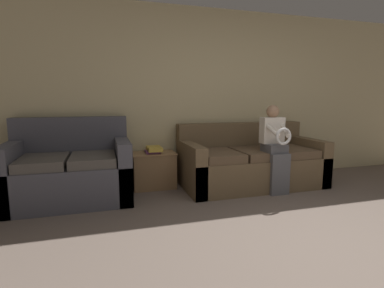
% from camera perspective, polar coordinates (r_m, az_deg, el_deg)
% --- Properties ---
extents(ground_plane, '(14.00, 14.00, 0.00)m').
position_cam_1_polar(ground_plane, '(2.63, 28.90, -20.48)').
color(ground_plane, '#6B5B51').
extents(wall_back, '(7.62, 0.06, 2.55)m').
position_cam_1_polar(wall_back, '(4.66, 4.94, 9.01)').
color(wall_back, '#C6B789').
rests_on(wall_back, ground_plane).
extents(couch_main, '(1.98, 0.97, 0.88)m').
position_cam_1_polar(couch_main, '(4.41, 10.99, -3.62)').
color(couch_main, brown).
rests_on(couch_main, ground_plane).
extents(couch_side, '(1.41, 0.95, 1.00)m').
position_cam_1_polar(couch_side, '(3.96, -22.10, -4.93)').
color(couch_side, '#4C4C56').
rests_on(couch_side, ground_plane).
extents(child_left_seated, '(0.31, 0.37, 1.16)m').
position_cam_1_polar(child_left_seated, '(4.08, 15.59, -0.19)').
color(child_left_seated, '#56565B').
rests_on(child_left_seated, ground_plane).
extents(side_shelf, '(0.60, 0.41, 0.50)m').
position_cam_1_polar(side_shelf, '(4.24, -7.32, -4.84)').
color(side_shelf, olive).
rests_on(side_shelf, ground_plane).
extents(book_stack, '(0.22, 0.30, 0.08)m').
position_cam_1_polar(book_stack, '(4.18, -7.30, -1.07)').
color(book_stack, '#7A4284').
rests_on(book_stack, side_shelf).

